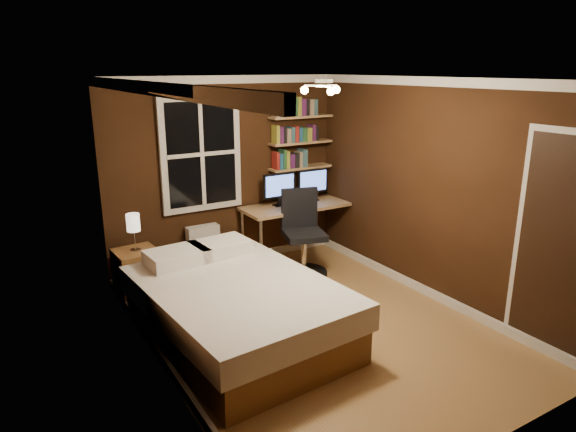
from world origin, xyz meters
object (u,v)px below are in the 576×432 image
radiator (204,249)px  monitor_right (313,185)px  bed (238,309)px  office_chair (303,242)px  desk (300,208)px  desk_lamp (348,185)px  bedside_lamp (134,232)px  nightstand (138,274)px  monitor_left (279,190)px

radiator → monitor_right: monitor_right is taller
bed → office_chair: 1.82m
desk → desk_lamp: desk_lamp is taller
bed → bedside_lamp: size_ratio=5.35×
nightstand → radiator: size_ratio=0.92×
nightstand → desk: bearing=-0.6°
office_chair → desk_lamp: bearing=36.5°
bedside_lamp → monitor_left: 2.05m
office_chair → bedside_lamp: bearing=-174.4°
nightstand → office_chair: size_ratio=0.52×
monitor_right → desk_lamp: bearing=-25.7°
monitor_right → bed: bearing=-140.0°
office_chair → bed: bearing=-127.1°
monitor_right → office_chair: (-0.53, -0.58, -0.57)m
bed → nightstand: bed is taller
bed → radiator: (0.38, 1.81, -0.01)m
monitor_right → office_chair: size_ratio=0.43×
bedside_lamp → monitor_right: 2.59m
bedside_lamp → desk_lamp: (3.02, -0.01, 0.21)m
bedside_lamp → radiator: bearing=19.6°
radiator → office_chair: (1.08, -0.72, 0.12)m
bedside_lamp → radiator: size_ratio=0.69×
bed → monitor_left: monitor_left is taller
radiator → desk: (1.36, -0.22, 0.41)m
desk → bed: bearing=-137.5°
bedside_lamp → desk_lamp: desk_lamp is taller
radiator → monitor_right: 1.76m
bed → office_chair: bearing=32.3°
radiator → monitor_left: monitor_left is taller
bedside_lamp → radiator: bedside_lamp is taller
bedside_lamp → desk: bedside_lamp is taller
bed → monitor_right: bearing=35.5°
nightstand → bedside_lamp: (0.00, 0.00, 0.51)m
monitor_left → office_chair: monitor_left is taller
desk_lamp → bedside_lamp: bearing=179.8°
bedside_lamp → desk: 2.32m
bedside_lamp → desk_lamp: bearing=-0.2°
nightstand → bed: bearing=-72.2°
desk → monitor_right: 0.39m
desk → office_chair: size_ratio=1.49×
bed → desk_lamp: bearing=26.3°
nightstand → monitor_left: size_ratio=1.21×
bed → desk: 2.39m
bedside_lamp → office_chair: office_chair is taller
nightstand → monitor_right: monitor_right is taller
monitor_left → radiator: bearing=172.9°
desk → monitor_left: monitor_left is taller
bed → office_chair: (1.45, 1.09, 0.11)m
monitor_left → bed: bearing=-130.9°
bed → radiator: 1.84m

